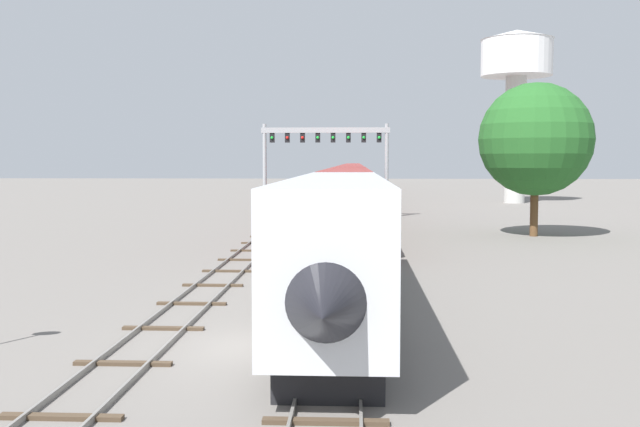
{
  "coord_description": "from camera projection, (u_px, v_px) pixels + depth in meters",
  "views": [
    {
      "loc": [
        2.59,
        -20.39,
        5.36
      ],
      "look_at": [
        1.0,
        12.0,
        3.0
      ],
      "focal_mm": 40.67,
      "sensor_mm": 36.0,
      "label": 1
    }
  ],
  "objects": [
    {
      "name": "ground_plane",
      "position": [
        265.0,
        347.0,
        20.83
      ],
      "size": [
        400.0,
        400.0,
        0.0
      ],
      "primitive_type": "plane",
      "color": "slate"
    },
    {
      "name": "track_main",
      "position": [
        350.0,
        209.0,
        80.5
      ],
      "size": [
        2.6,
        200.0,
        0.16
      ],
      "color": "slate",
      "rests_on": "ground"
    },
    {
      "name": "track_near",
      "position": [
        283.0,
        224.0,
        60.84
      ],
      "size": [
        2.6,
        160.0,
        0.16
      ],
      "color": "slate",
      "rests_on": "ground"
    },
    {
      "name": "passenger_train",
      "position": [
        351.0,
        182.0,
        94.09
      ],
      "size": [
        3.04,
        159.87,
        4.8
      ],
      "color": "silver",
      "rests_on": "ground"
    },
    {
      "name": "signal_gantry",
      "position": [
        325.0,
        148.0,
        68.0
      ],
      "size": [
        12.1,
        0.49,
        8.84
      ],
      "color": "#999BA0",
      "rests_on": "ground"
    },
    {
      "name": "water_tower",
      "position": [
        516.0,
        70.0,
        91.4
      ],
      "size": [
        9.06,
        9.06,
        21.83
      ],
      "color": "beige",
      "rests_on": "ground"
    },
    {
      "name": "trackside_tree_left",
      "position": [
        536.0,
        139.0,
        51.11
      ],
      "size": [
        8.0,
        8.0,
        10.89
      ],
      "color": "brown",
      "rests_on": "ground"
    }
  ]
}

